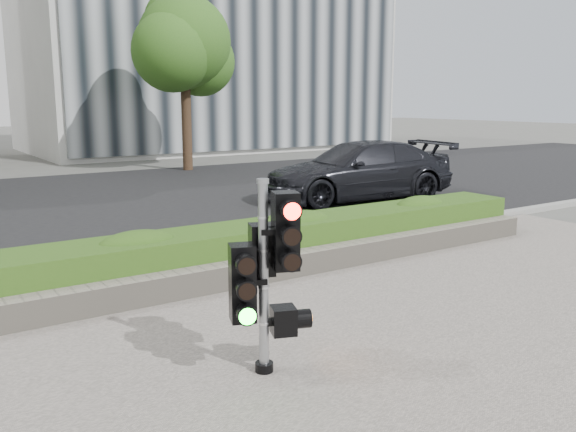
% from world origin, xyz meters
% --- Properties ---
extents(ground, '(120.00, 120.00, 0.00)m').
position_xyz_m(ground, '(0.00, 0.00, 0.00)').
color(ground, '#51514C').
rests_on(ground, ground).
extents(sidewalk, '(16.00, 11.00, 0.03)m').
position_xyz_m(sidewalk, '(0.00, -2.50, 0.01)').
color(sidewalk, '#9E9389').
rests_on(sidewalk, ground).
extents(road, '(60.00, 13.00, 0.02)m').
position_xyz_m(road, '(0.00, 10.00, 0.01)').
color(road, black).
rests_on(road, ground).
extents(curb, '(60.00, 0.25, 0.12)m').
position_xyz_m(curb, '(0.00, 3.15, 0.06)').
color(curb, gray).
rests_on(curb, ground).
extents(stone_wall, '(12.00, 0.32, 0.34)m').
position_xyz_m(stone_wall, '(0.00, 1.90, 0.20)').
color(stone_wall, gray).
rests_on(stone_wall, sidewalk).
extents(hedge, '(12.00, 1.00, 0.68)m').
position_xyz_m(hedge, '(0.00, 2.55, 0.37)').
color(hedge, '#578B2A').
rests_on(hedge, sidewalk).
extents(building_right, '(18.00, 10.00, 12.00)m').
position_xyz_m(building_right, '(11.00, 25.00, 6.00)').
color(building_right, '#B7B7B2').
rests_on(building_right, ground).
extents(tree_right, '(4.10, 3.58, 6.53)m').
position_xyz_m(tree_right, '(5.48, 15.55, 4.48)').
color(tree_right, black).
rests_on(tree_right, ground).
extents(traffic_signal, '(0.69, 0.57, 1.85)m').
position_xyz_m(traffic_signal, '(-1.11, -0.61, 1.05)').
color(traffic_signal, black).
rests_on(traffic_signal, sidewalk).
extents(car_dark, '(5.41, 2.78, 1.50)m').
position_xyz_m(car_dark, '(6.30, 6.79, 0.77)').
color(car_dark, black).
rests_on(car_dark, road).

